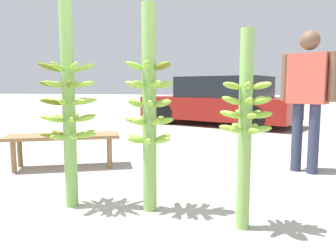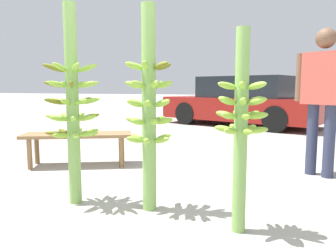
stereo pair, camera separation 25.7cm
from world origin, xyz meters
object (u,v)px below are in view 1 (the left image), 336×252
(banana_stalk_center, at_px, (149,108))
(banana_stalk_right, at_px, (245,123))
(banana_stalk_left, at_px, (69,105))
(parked_car, at_px, (220,102))
(vendor_person, at_px, (308,90))
(market_bench, at_px, (64,139))

(banana_stalk_center, height_order, banana_stalk_right, banana_stalk_center)
(banana_stalk_left, height_order, parked_car, banana_stalk_left)
(banana_stalk_right, xyz_separation_m, vendor_person, (0.73, 1.76, 0.22))
(banana_stalk_center, xyz_separation_m, vendor_person, (1.48, 1.57, 0.13))
(banana_stalk_left, height_order, banana_stalk_right, banana_stalk_left)
(vendor_person, distance_m, market_bench, 3.01)
(banana_stalk_center, distance_m, parked_car, 6.35)
(banana_stalk_left, xyz_separation_m, vendor_person, (2.16, 1.62, 0.11))
(parked_car, bearing_deg, banana_stalk_center, -159.66)
(banana_stalk_left, bearing_deg, market_bench, 122.16)
(banana_stalk_center, bearing_deg, parked_car, 88.20)
(vendor_person, relative_size, parked_car, 0.38)
(banana_stalk_right, bearing_deg, market_bench, 148.28)
(banana_stalk_right, distance_m, parked_car, 6.56)
(banana_stalk_left, distance_m, parked_car, 6.46)
(vendor_person, bearing_deg, market_bench, -141.32)
(banana_stalk_center, height_order, market_bench, banana_stalk_center)
(banana_stalk_left, xyz_separation_m, market_bench, (-0.76, 1.20, -0.51))
(banana_stalk_center, xyz_separation_m, market_bench, (-1.43, 1.15, -0.49))
(market_bench, xyz_separation_m, parked_car, (1.63, 5.19, 0.26))
(banana_stalk_center, distance_m, market_bench, 1.90)
(banana_stalk_right, relative_size, market_bench, 0.99)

